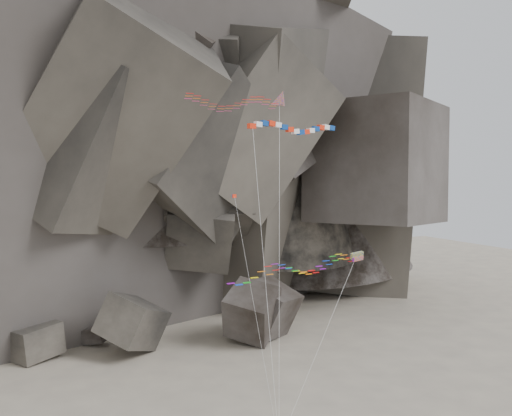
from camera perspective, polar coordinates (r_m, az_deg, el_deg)
name	(u,v)px	position (r m, az deg, el deg)	size (l,w,h in m)	color
headland	(122,90)	(120.24, -13.24, 11.43)	(110.00, 70.00, 84.00)	#4E4840
boulder_field	(134,333)	(83.84, -12.14, -12.14)	(60.71, 17.40, 10.10)	#47423F
delta_kite	(230,102)	(52.78, -2.66, 10.57)	(9.97, 5.88, 31.63)	red
banner_kite	(294,129)	(55.03, 3.82, 7.84)	(10.63, 6.71, 28.70)	red
parafoil_kite	(292,268)	(51.00, 3.60, -6.03)	(14.77, 1.80, 16.45)	#CDD30B
pennant_kite	(245,256)	(51.68, -1.11, -4.85)	(2.49, 4.94, 21.91)	red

